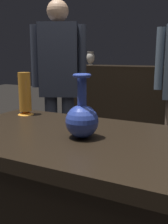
# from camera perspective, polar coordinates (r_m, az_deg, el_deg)

# --- Properties ---
(vase_centerpiece) EXTENTS (0.13, 0.13, 0.25)m
(vase_centerpiece) POSITION_cam_1_polar(r_m,az_deg,el_deg) (1.02, -0.44, -1.35)
(vase_centerpiece) COLOR #2D429E
(vase_centerpiece) RESTS_ON display_plinth
(vase_tall_behind) EXTENTS (0.09, 0.09, 0.23)m
(vase_tall_behind) POSITION_cam_1_polar(r_m,az_deg,el_deg) (1.46, -12.57, 3.62)
(vase_tall_behind) COLOR orange
(vase_tall_behind) RESTS_ON display_plinth
(shelf_vase_far_left) EXTENTS (0.10, 0.10, 0.17)m
(shelf_vase_far_left) POSITION_cam_1_polar(r_m,az_deg,el_deg) (3.46, 1.42, 11.56)
(shelf_vase_far_left) COLOR silver
(shelf_vase_far_left) RESTS_ON back_display_shelf
(visitor_near_left) EXTENTS (0.43, 0.30, 1.56)m
(visitor_near_left) POSITION_cam_1_polar(r_m,az_deg,el_deg) (2.31, -5.38, 7.00)
(visitor_near_left) COLOR #333847
(visitor_near_left) RESTS_ON ground_plane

